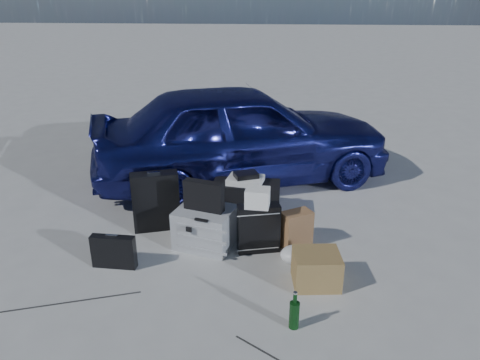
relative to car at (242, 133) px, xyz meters
name	(u,v)px	position (x,y,z in m)	size (l,w,h in m)	color
ground	(216,280)	(-0.07, -2.46, -0.68)	(60.00, 60.00, 0.00)	#B4B5AF
car	(242,133)	(0.00, 0.00, 0.00)	(1.61, 4.01, 1.37)	navy
pelican_case	(205,227)	(-0.26, -1.82, -0.47)	(0.57, 0.47, 0.42)	#949599
laptop_bag	(204,196)	(-0.27, -1.83, -0.11)	(0.42, 0.10, 0.31)	black
briefcase	(114,252)	(-1.09, -2.30, -0.52)	(0.43, 0.10, 0.34)	black
suitcase_left	(156,201)	(-0.86, -1.49, -0.35)	(0.51, 0.18, 0.67)	black
suitcase_right	(259,228)	(0.30, -1.89, -0.43)	(0.43, 0.15, 0.52)	black
white_carton	(257,198)	(0.28, -1.91, -0.07)	(0.24, 0.19, 0.19)	white
duffel_bag	(246,198)	(0.13, -1.04, -0.49)	(0.79, 0.34, 0.39)	black
flat_box_white	(245,180)	(0.11, -1.04, -0.25)	(0.41, 0.31, 0.07)	white
flat_box_black	(246,175)	(0.12, -1.04, -0.19)	(0.27, 0.19, 0.06)	black
kraft_bag	(296,230)	(0.69, -1.80, -0.48)	(0.31, 0.18, 0.41)	olive
cardboard_box	(316,269)	(0.85, -2.44, -0.53)	(0.42, 0.37, 0.31)	olive
plastic_bag	(296,255)	(0.68, -2.10, -0.60)	(0.31, 0.27, 0.17)	white
green_bottle	(294,311)	(0.62, -3.06, -0.52)	(0.08, 0.08, 0.33)	black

